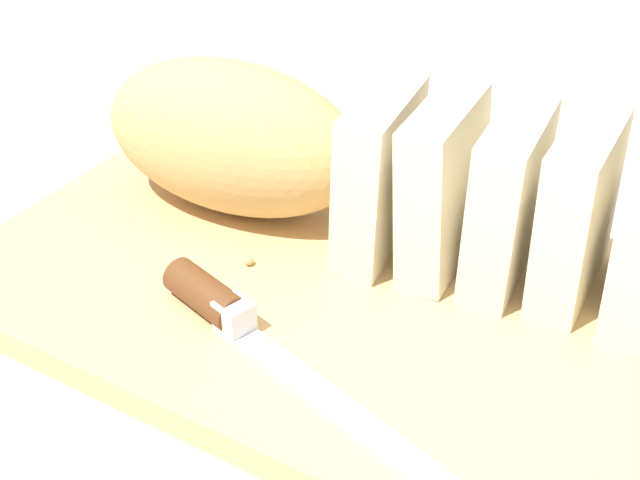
% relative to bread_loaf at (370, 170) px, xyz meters
% --- Properties ---
extents(ground_plane, '(3.00, 3.00, 0.00)m').
position_rel_bread_loaf_xyz_m(ground_plane, '(-0.00, -0.06, -0.07)').
color(ground_plane, beige).
extents(cutting_board, '(0.46, 0.30, 0.02)m').
position_rel_bread_loaf_xyz_m(cutting_board, '(-0.00, -0.06, -0.06)').
color(cutting_board, tan).
rests_on(cutting_board, ground_plane).
extents(bread_loaf, '(0.44, 0.14, 0.11)m').
position_rel_bread_loaf_xyz_m(bread_loaf, '(0.00, 0.00, 0.00)').
color(bread_loaf, tan).
rests_on(bread_loaf, cutting_board).
extents(bread_knife, '(0.24, 0.08, 0.02)m').
position_rel_bread_loaf_xyz_m(bread_knife, '(-0.02, -0.13, -0.05)').
color(bread_knife, silver).
rests_on(bread_knife, cutting_board).
extents(crumb_near_knife, '(0.00, 0.00, 0.00)m').
position_rel_bread_loaf_xyz_m(crumb_near_knife, '(-0.00, 0.01, -0.05)').
color(crumb_near_knife, tan).
rests_on(crumb_near_knife, cutting_board).
extents(crumb_near_loaf, '(0.01, 0.01, 0.01)m').
position_rel_bread_loaf_xyz_m(crumb_near_loaf, '(-0.05, -0.07, -0.05)').
color(crumb_near_loaf, tan).
rests_on(crumb_near_loaf, cutting_board).
extents(crumb_stray_left, '(0.00, 0.00, 0.00)m').
position_rel_bread_loaf_xyz_m(crumb_stray_left, '(-0.02, -0.02, -0.05)').
color(crumb_stray_left, tan).
rests_on(crumb_stray_left, cutting_board).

